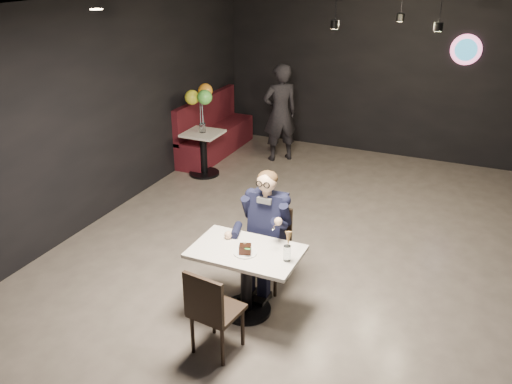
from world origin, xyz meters
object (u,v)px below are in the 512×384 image
at_px(booth_bench, 216,126).
at_px(sundae_glass, 287,253).
at_px(chair_near, 217,309).
at_px(passerby, 280,113).
at_px(main_table, 246,281).
at_px(seated_man, 267,229).
at_px(chair_far, 267,250).
at_px(balloon_vase, 202,128).
at_px(side_table, 204,154).

bearing_deg(booth_bench, sundae_glass, -54.22).
distance_m(chair_near, sundae_glass, 0.85).
bearing_deg(passerby, main_table, 65.64).
relative_size(chair_near, sundae_glass, 5.71).
relative_size(seated_man, passerby, 0.83).
bearing_deg(chair_far, booth_bench, 125.40).
xyz_separation_m(balloon_vase, passerby, (0.89, 1.21, 0.04)).
bearing_deg(seated_man, main_table, -90.00).
relative_size(seated_man, balloon_vase, 9.40).
relative_size(main_table, sundae_glass, 6.82).
xyz_separation_m(chair_far, passerby, (-1.39, 3.84, 0.41)).
bearing_deg(seated_man, side_table, 130.91).
height_order(seated_man, balloon_vase, seated_man).
bearing_deg(side_table, passerby, 53.47).
bearing_deg(side_table, seated_man, -49.09).
bearing_deg(main_table, chair_near, -90.00).
height_order(chair_near, sundae_glass, chair_near).
bearing_deg(sundae_glass, main_table, 177.14).
bearing_deg(seated_man, sundae_glass, -51.91).
bearing_deg(seated_man, passerby, 109.86).
bearing_deg(chair_near, seated_man, 97.31).
height_order(main_table, balloon_vase, balloon_vase).
xyz_separation_m(seated_man, passerby, (-1.39, 3.84, 0.15)).
xyz_separation_m(chair_near, side_table, (-2.28, 3.82, -0.09)).
bearing_deg(balloon_vase, chair_near, -59.16).
relative_size(main_table, balloon_vase, 7.18).
xyz_separation_m(chair_far, seated_man, (0.00, 0.00, 0.26)).
xyz_separation_m(chair_near, booth_bench, (-2.58, 4.82, 0.07)).
bearing_deg(side_table, sundae_glass, -49.57).
relative_size(chair_far, booth_bench, 0.43).
height_order(main_table, chair_near, chair_near).
distance_m(chair_near, passerby, 5.24).
height_order(seated_man, passerby, passerby).
bearing_deg(side_table, booth_bench, 106.70).
distance_m(chair_near, seated_man, 1.22).
distance_m(seated_man, booth_bench, 4.46).
height_order(chair_far, balloon_vase, chair_far).
bearing_deg(side_table, main_table, -54.36).
distance_m(sundae_glass, side_table, 4.24).
distance_m(sundae_glass, passerby, 4.78).
relative_size(main_table, chair_near, 1.20).
bearing_deg(balloon_vase, sundae_glass, -49.57).
distance_m(booth_bench, side_table, 1.06).
bearing_deg(sundae_glass, passerby, 112.59).
xyz_separation_m(sundae_glass, passerby, (-1.84, 4.42, 0.04)).
xyz_separation_m(chair_near, seated_man, (0.00, 1.19, 0.26)).
bearing_deg(passerby, seated_man, 67.97).
bearing_deg(main_table, seated_man, 90.00).
xyz_separation_m(seated_man, balloon_vase, (-2.28, 2.63, 0.11)).
xyz_separation_m(chair_far, chair_near, (0.00, -1.19, 0.00)).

